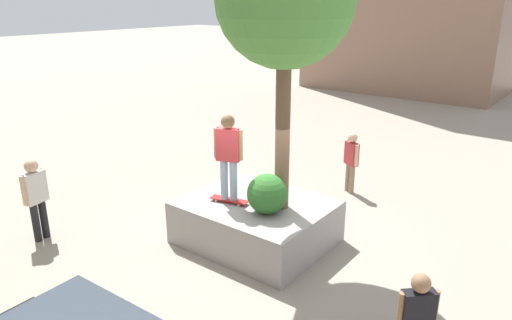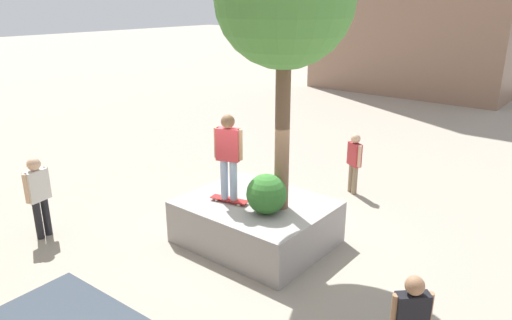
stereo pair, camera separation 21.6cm
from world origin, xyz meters
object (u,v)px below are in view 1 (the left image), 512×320
object	(u,v)px
skateboarder	(228,152)
bystander_watching	(416,320)
pedestrian_crossing	(351,158)
plaza_tree	(285,0)
passerby_with_bag	(36,194)
planter_ledge	(256,222)
skateboard	(229,200)

from	to	relation	value
skateboarder	bystander_watching	world-z (taller)	skateboarder
bystander_watching	pedestrian_crossing	xyz separation A→B (m)	(3.61, -5.36, -0.00)
pedestrian_crossing	plaza_tree	bearing A→B (deg)	93.84
passerby_with_bag	bystander_watching	size ratio (longest dim) A/B	1.11
planter_ledge	pedestrian_crossing	distance (m)	3.65
planter_ledge	bystander_watching	distance (m)	4.31
bystander_watching	pedestrian_crossing	world-z (taller)	same
planter_ledge	skateboard	bearing A→B (deg)	39.94
passerby_with_bag	skateboarder	bearing A→B (deg)	-144.47
plaza_tree	skateboard	distance (m)	3.98
plaza_tree	skateboard	bearing A→B (deg)	25.85
passerby_with_bag	bystander_watching	world-z (taller)	passerby_with_bag
skateboarder	bystander_watching	bearing A→B (deg)	162.10
plaza_tree	skateboarder	size ratio (longest dim) A/B	2.95
planter_ledge	skateboarder	world-z (taller)	skateboarder
planter_ledge	pedestrian_crossing	bearing A→B (deg)	-94.84
bystander_watching	skateboarder	bearing A→B (deg)	-17.90
planter_ledge	plaza_tree	xyz separation A→B (m)	(-0.54, -0.12, 4.33)
pedestrian_crossing	skateboard	bearing A→B (deg)	79.69
plaza_tree	bystander_watching	world-z (taller)	plaza_tree
plaza_tree	passerby_with_bag	world-z (taller)	plaza_tree
plaza_tree	passerby_with_bag	distance (m)	6.27
skateboarder	bystander_watching	xyz separation A→B (m)	(-4.33, 1.40, -1.05)
plaza_tree	skateboard	size ratio (longest dim) A/B	6.24
planter_ledge	bystander_watching	bearing A→B (deg)	155.97
skateboard	pedestrian_crossing	world-z (taller)	pedestrian_crossing
bystander_watching	pedestrian_crossing	size ratio (longest dim) A/B	1.00
skateboard	plaza_tree	bearing A→B (deg)	-154.15
skateboard	passerby_with_bag	xyz separation A→B (m)	(3.23, 2.30, 0.07)
bystander_watching	passerby_with_bag	bearing A→B (deg)	6.84
bystander_watching	pedestrian_crossing	distance (m)	6.46
plaza_tree	bystander_watching	size ratio (longest dim) A/B	3.24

